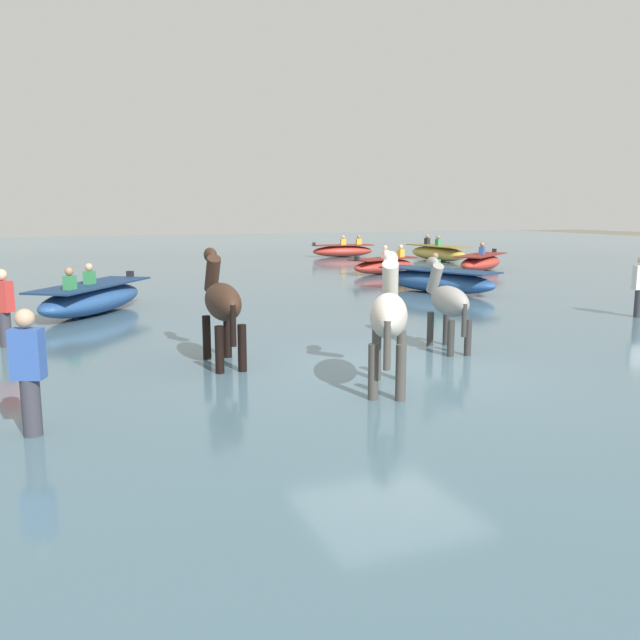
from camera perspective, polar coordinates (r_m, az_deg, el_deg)
ground_plane at (r=9.91m, az=5.97°, el=-5.92°), size 120.00×120.00×0.00m
water_surface at (r=19.13m, az=-8.11°, el=1.97°), size 90.00×90.00×0.26m
horse_lead_pinto at (r=8.77m, az=6.02°, el=0.17°), size 1.21×1.80×2.05m
horse_trailing_dark_bay at (r=10.21m, az=-8.57°, el=1.37°), size 0.52×1.86×2.03m
horse_flank_grey at (r=11.37m, az=11.08°, el=1.47°), size 0.63×1.67×1.80m
boat_mid_channel at (r=31.45m, az=10.23°, el=5.77°), size 1.44×4.03×1.19m
boat_distant_west at (r=33.53m, az=2.01°, el=6.07°), size 3.26×1.37×1.09m
boat_distant_east at (r=26.62m, az=13.85°, el=4.89°), size 3.54×3.03×1.12m
boat_far_inshore at (r=19.37m, az=10.25°, el=3.39°), size 2.51×3.90×1.15m
boat_far_offshore at (r=24.85m, az=5.60°, el=4.76°), size 3.23×2.05×1.06m
boat_mid_outer at (r=16.04m, az=-19.23°, el=1.78°), size 3.08×3.75×1.17m
person_onlooker_left at (r=12.68m, az=-25.84°, el=0.59°), size 0.37×0.36×1.63m
person_onlooker_right at (r=16.25m, az=26.13°, el=2.35°), size 0.36×0.28×1.63m
person_wading_close at (r=7.58m, az=-24.01°, el=-4.80°), size 0.37×0.30×1.63m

